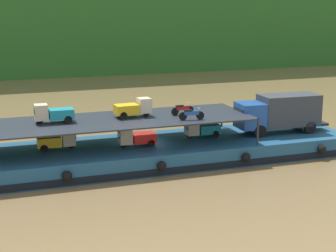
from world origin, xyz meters
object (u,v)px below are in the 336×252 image
mini_truck_lower_aft (57,140)px  mini_truck_upper_fore (134,108)px  motorcycle_upper_centre (182,109)px  motorcycle_upper_port (191,114)px  mini_truck_upper_mid (53,113)px  mini_truck_lower_fore (202,129)px  mini_truck_lower_mid (136,137)px  cargo_barge (146,153)px  covered_lorry (280,112)px

mini_truck_lower_aft → mini_truck_upper_fore: size_ratio=1.00×
mini_truck_lower_aft → motorcycle_upper_centre: bearing=-3.0°
motorcycle_upper_port → motorcycle_upper_centre: 1.94m
mini_truck_upper_mid → mini_truck_lower_fore: bearing=-0.1°
mini_truck_lower_mid → mini_truck_upper_mid: bearing=170.6°
motorcycle_upper_centre → mini_truck_upper_fore: bearing=173.6°
mini_truck_lower_fore → mini_truck_upper_fore: size_ratio=0.99×
cargo_barge → mini_truck_lower_aft: size_ratio=11.63×
mini_truck_upper_mid → motorcycle_upper_centre: (9.64, -0.37, -0.26)m
covered_lorry → motorcycle_upper_port: size_ratio=4.17×
mini_truck_lower_fore → motorcycle_upper_port: bearing=-128.2°
mini_truck_upper_mid → motorcycle_upper_port: bearing=-13.5°
cargo_barge → covered_lorry: covered_lorry is taller
mini_truck_lower_mid → mini_truck_lower_fore: same height
motorcycle_upper_centre → covered_lorry: bearing=-2.5°
mini_truck_lower_aft → mini_truck_lower_mid: (5.61, -1.08, 0.00)m
mini_truck_lower_aft → motorcycle_upper_port: 9.86m
motorcycle_upper_port → mini_truck_upper_mid: bearing=166.5°
cargo_barge → motorcycle_upper_centre: (2.96, 0.02, 3.18)m
mini_truck_lower_mid → motorcycle_upper_centre: size_ratio=1.46×
motorcycle_upper_centre → mini_truck_upper_mid: bearing=177.8°
mini_truck_upper_fore → motorcycle_upper_port: mini_truck_upper_fore is taller
mini_truck_lower_mid → mini_truck_lower_aft: bearing=169.1°
mini_truck_lower_aft → covered_lorry: bearing=-2.7°
mini_truck_upper_fore → motorcycle_upper_port: bearing=-32.6°
mini_truck_lower_fore → mini_truck_upper_mid: bearing=179.9°
mini_truck_lower_aft → mini_truck_upper_fore: mini_truck_upper_fore is taller
covered_lorry → mini_truck_lower_mid: covered_lorry is taller
mini_truck_lower_aft → motorcycle_upper_centre: (9.44, -0.49, 1.74)m
covered_lorry → mini_truck_lower_mid: size_ratio=2.86×
covered_lorry → motorcycle_upper_centre: 8.33m
covered_lorry → mini_truck_lower_aft: size_ratio=2.84×
covered_lorry → mini_truck_upper_fore: size_ratio=2.84×
motorcycle_upper_centre → mini_truck_lower_fore: bearing=11.4°
mini_truck_lower_aft → mini_truck_upper_mid: 2.01m
covered_lorry → mini_truck_lower_aft: (-17.74, 0.84, -1.00)m
covered_lorry → mini_truck_upper_mid: mini_truck_upper_mid is taller
mini_truck_upper_fore → motorcycle_upper_centre: bearing=-6.4°
mini_truck_lower_fore → mini_truck_upper_mid: (-11.40, 0.02, 2.00)m
cargo_barge → motorcycle_upper_port: bearing=-33.2°
mini_truck_lower_aft → mini_truck_upper_mid: (-0.19, -0.12, 2.00)m
motorcycle_upper_port → motorcycle_upper_centre: bearing=88.8°
cargo_barge → mini_truck_upper_fore: size_ratio=11.64×
covered_lorry → motorcycle_upper_port: (-8.33, -1.58, 0.74)m
mini_truck_lower_aft → motorcycle_upper_port: (9.40, -2.42, 1.74)m
cargo_barge → covered_lorry: 11.52m
mini_truck_lower_mid → motorcycle_upper_centre: motorcycle_upper_centre is taller
mini_truck_lower_fore → motorcycle_upper_centre: motorcycle_upper_centre is taller
cargo_barge → mini_truck_lower_aft: bearing=175.5°
mini_truck_upper_fore → motorcycle_upper_port: (3.69, -2.36, -0.26)m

